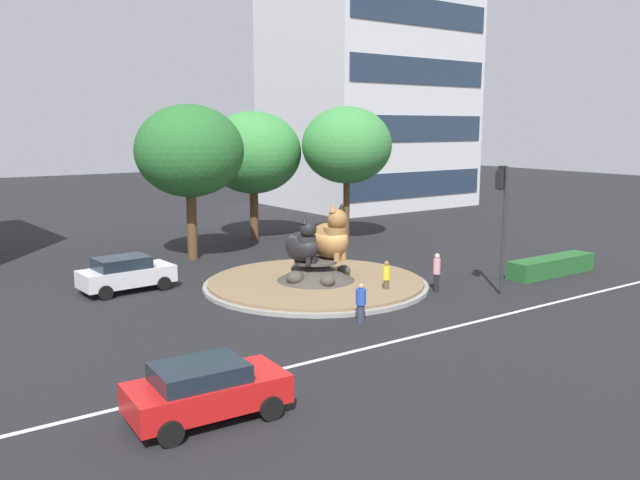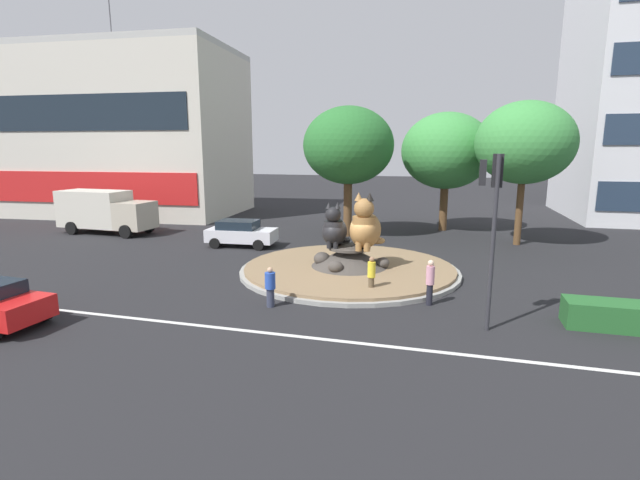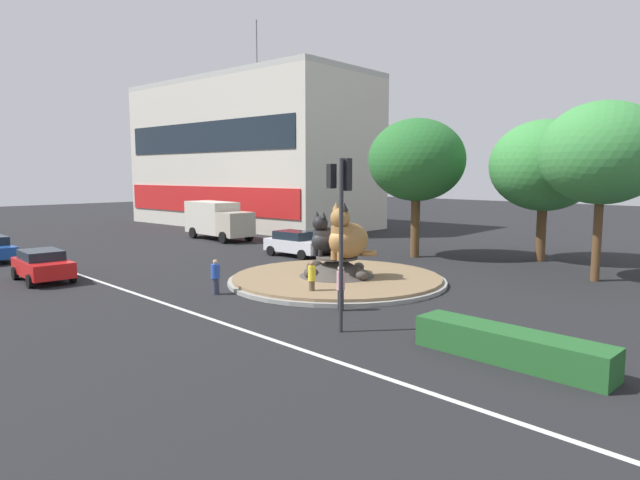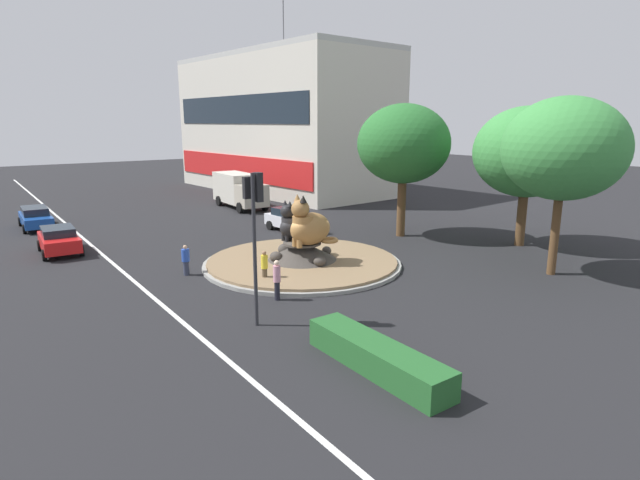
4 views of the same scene
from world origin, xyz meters
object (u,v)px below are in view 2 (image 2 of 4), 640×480
(traffic_light_mast, at_px, (493,204))
(pedestrian_yellow_shirt, at_px, (371,275))
(shophouse_block, at_px, (97,134))
(third_tree_left, at_px, (525,143))
(cat_statue_black, at_px, (334,230))
(second_tree_near_tower, at_px, (446,151))
(delivery_box_truck, at_px, (104,211))
(pedestrian_blue_shirt, at_px, (270,286))
(cat_statue_tabby, at_px, (365,228))
(sedan_on_far_lane, at_px, (241,233))
(pedestrian_pink_shirt, at_px, (430,281))
(broadleaf_tree_behind_island, at_px, (348,146))

(traffic_light_mast, xyz_separation_m, pedestrian_yellow_shirt, (-4.24, 2.71, -3.34))
(shophouse_block, height_order, third_tree_left, shophouse_block)
(cat_statue_black, relative_size, second_tree_near_tower, 0.26)
(third_tree_left, xyz_separation_m, delivery_box_truck, (-27.50, -3.45, -4.61))
(pedestrian_yellow_shirt, bearing_deg, pedestrian_blue_shirt, 121.25)
(second_tree_near_tower, bearing_deg, cat_statue_tabby, -104.06)
(cat_statue_black, xyz_separation_m, sedan_on_far_lane, (-6.90, 4.22, -1.22))
(cat_statue_tabby, relative_size, pedestrian_pink_shirt, 1.56)
(broadleaf_tree_behind_island, distance_m, pedestrian_yellow_shirt, 14.08)
(second_tree_near_tower, xyz_separation_m, third_tree_left, (4.56, -4.18, 0.51))
(shophouse_block, xyz_separation_m, delivery_box_truck, (8.25, -9.66, -5.61))
(broadleaf_tree_behind_island, xyz_separation_m, second_tree_near_tower, (6.25, 4.10, -0.36))
(shophouse_block, height_order, delivery_box_truck, shophouse_block)
(traffic_light_mast, bearing_deg, pedestrian_yellow_shirt, 57.83)
(pedestrian_pink_shirt, height_order, pedestrian_blue_shirt, pedestrian_pink_shirt)
(broadleaf_tree_behind_island, xyz_separation_m, pedestrian_yellow_shirt, (3.69, -12.54, -5.23))
(cat_statue_black, bearing_deg, third_tree_left, 128.95)
(cat_statue_tabby, relative_size, sedan_on_far_lane, 0.65)
(cat_statue_black, xyz_separation_m, cat_statue_tabby, (1.51, -0.08, 0.18))
(pedestrian_blue_shirt, bearing_deg, broadleaf_tree_behind_island, -103.97)
(pedestrian_yellow_shirt, relative_size, sedan_on_far_lane, 0.37)
(third_tree_left, distance_m, pedestrian_pink_shirt, 14.97)
(pedestrian_pink_shirt, distance_m, sedan_on_far_lane, 14.17)
(broadleaf_tree_behind_island, height_order, pedestrian_pink_shirt, broadleaf_tree_behind_island)
(cat_statue_black, relative_size, cat_statue_tabby, 0.80)
(cat_statue_black, xyz_separation_m, third_tree_left, (9.46, 9.28, 4.16))
(sedan_on_far_lane, bearing_deg, third_tree_left, 12.95)
(cat_statue_black, distance_m, third_tree_left, 13.89)
(delivery_box_truck, bearing_deg, cat_statue_tabby, -14.37)
(broadleaf_tree_behind_island, xyz_separation_m, pedestrian_blue_shirt, (0.26, -15.07, -5.27))
(second_tree_near_tower, height_order, pedestrian_pink_shirt, second_tree_near_tower)
(cat_statue_black, height_order, third_tree_left, third_tree_left)
(pedestrian_yellow_shirt, bearing_deg, cat_statue_black, 31.14)
(third_tree_left, relative_size, delivery_box_truck, 1.25)
(pedestrian_yellow_shirt, bearing_deg, delivery_box_truck, 60.92)
(third_tree_left, distance_m, pedestrian_yellow_shirt, 15.32)
(pedestrian_pink_shirt, distance_m, delivery_box_truck, 24.75)
(shophouse_block, relative_size, broadleaf_tree_behind_island, 3.09)
(second_tree_near_tower, relative_size, third_tree_left, 0.97)
(pedestrian_yellow_shirt, xyz_separation_m, pedestrian_pink_shirt, (2.36, -0.73, 0.12))
(pedestrian_blue_shirt, distance_m, sedan_on_far_lane, 11.51)
(cat_statue_tabby, height_order, broadleaf_tree_behind_island, broadleaf_tree_behind_island)
(pedestrian_yellow_shirt, distance_m, sedan_on_far_lane, 11.83)
(shophouse_block, relative_size, second_tree_near_tower, 3.17)
(traffic_light_mast, xyz_separation_m, shophouse_block, (-32.87, 21.38, 3.05))
(shophouse_block, relative_size, pedestrian_yellow_shirt, 16.90)
(second_tree_near_tower, bearing_deg, cat_statue_black, -110.02)
(traffic_light_mast, relative_size, second_tree_near_tower, 0.68)
(cat_statue_black, relative_size, pedestrian_yellow_shirt, 1.40)
(cat_statue_black, xyz_separation_m, pedestrian_pink_shirt, (4.70, -3.91, -1.11))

